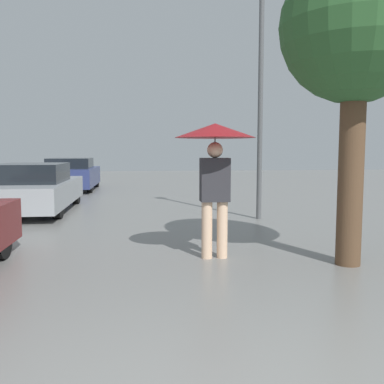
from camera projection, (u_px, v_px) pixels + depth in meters
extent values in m
cylinder|color=beige|center=(207.00, 230.00, 6.09)|extent=(0.15, 0.15, 0.82)
cylinder|color=beige|center=(222.00, 230.00, 6.12)|extent=(0.15, 0.15, 0.82)
cube|color=#2D2D33|center=(215.00, 180.00, 6.03)|extent=(0.41, 0.24, 0.61)
sphere|color=beige|center=(215.00, 150.00, 5.99)|extent=(0.22, 0.22, 0.22)
cylinder|color=#515456|center=(215.00, 161.00, 6.01)|extent=(0.02, 0.02, 0.65)
cone|color=maroon|center=(215.00, 131.00, 5.97)|extent=(1.14, 1.14, 0.20)
cylinder|color=black|center=(0.00, 238.00, 6.04)|extent=(0.18, 0.62, 0.62)
cube|color=#9EA3A8|center=(34.00, 193.00, 10.85)|extent=(1.83, 4.39, 0.57)
cube|color=black|center=(31.00, 173.00, 10.58)|extent=(1.56, 1.98, 0.46)
cylinder|color=black|center=(16.00, 193.00, 12.11)|extent=(0.18, 0.65, 0.65)
cylinder|color=black|center=(76.00, 192.00, 12.31)|extent=(0.18, 0.65, 0.65)
cylinder|color=black|center=(58.00, 204.00, 9.61)|extent=(0.18, 0.65, 0.65)
cube|color=navy|center=(71.00, 177.00, 16.57)|extent=(1.83, 3.89, 0.68)
cube|color=black|center=(70.00, 163.00, 16.32)|extent=(1.56, 1.75, 0.38)
cylinder|color=black|center=(56.00, 180.00, 17.68)|extent=(0.18, 0.63, 0.63)
cylinder|color=black|center=(96.00, 180.00, 17.88)|extent=(0.18, 0.63, 0.63)
cylinder|color=black|center=(43.00, 185.00, 15.30)|extent=(0.18, 0.63, 0.63)
cylinder|color=black|center=(90.00, 184.00, 15.50)|extent=(0.18, 0.63, 0.63)
cylinder|color=brown|center=(351.00, 169.00, 5.67)|extent=(0.33, 0.33, 2.59)
sphere|color=#2D5B2D|center=(356.00, 26.00, 5.49)|extent=(1.97, 1.97, 1.97)
cylinder|color=#515456|center=(260.00, 109.00, 9.40)|extent=(0.11, 0.11, 4.88)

